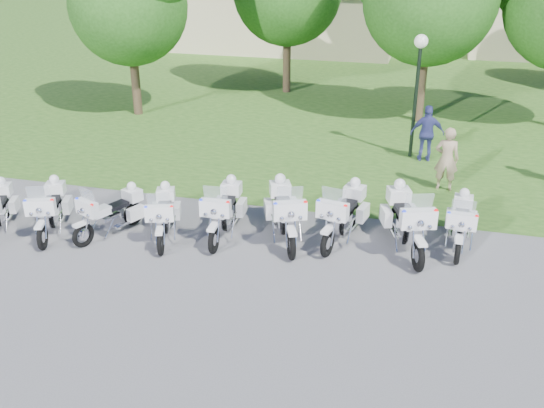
% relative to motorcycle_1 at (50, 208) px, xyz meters
% --- Properties ---
extents(ground, '(100.00, 100.00, 0.00)m').
position_rel_motorcycle_1_xyz_m(ground, '(5.38, -0.15, -0.65)').
color(ground, slate).
rests_on(ground, ground).
extents(grass_lawn, '(100.00, 48.00, 0.01)m').
position_rel_motorcycle_1_xyz_m(grass_lawn, '(5.38, 26.85, -0.64)').
color(grass_lawn, '#2C591C').
rests_on(grass_lawn, ground).
extents(motorcycle_1, '(1.25, 2.20, 1.54)m').
position_rel_motorcycle_1_xyz_m(motorcycle_1, '(0.00, 0.00, 0.00)').
color(motorcycle_1, black).
rests_on(motorcycle_1, ground).
extents(motorcycle_2, '(1.24, 2.03, 1.45)m').
position_rel_motorcycle_1_xyz_m(motorcycle_2, '(1.56, 0.30, -0.04)').
color(motorcycle_2, black).
rests_on(motorcycle_2, ground).
extents(motorcycle_3, '(1.17, 2.14, 1.49)m').
position_rel_motorcycle_1_xyz_m(motorcycle_3, '(2.89, 0.46, -0.02)').
color(motorcycle_3, black).
rests_on(motorcycle_3, ground).
extents(motorcycle_4, '(0.88, 2.40, 1.61)m').
position_rel_motorcycle_1_xyz_m(motorcycle_4, '(4.29, 1.00, 0.03)').
color(motorcycle_4, black).
rests_on(motorcycle_4, ground).
extents(motorcycle_5, '(1.45, 2.42, 1.72)m').
position_rel_motorcycle_1_xyz_m(motorcycle_5, '(5.81, 1.17, 0.07)').
color(motorcycle_5, black).
rests_on(motorcycle_5, ground).
extents(motorcycle_6, '(1.12, 2.44, 1.66)m').
position_rel_motorcycle_1_xyz_m(motorcycle_6, '(7.21, 1.53, 0.05)').
color(motorcycle_6, black).
rests_on(motorcycle_6, ground).
extents(motorcycle_7, '(1.39, 2.55, 1.77)m').
position_rel_motorcycle_1_xyz_m(motorcycle_7, '(8.73, 1.45, 0.10)').
color(motorcycle_7, black).
rests_on(motorcycle_7, ground).
extents(motorcycle_8, '(0.79, 2.24, 1.50)m').
position_rel_motorcycle_1_xyz_m(motorcycle_8, '(10.01, 1.89, -0.02)').
color(motorcycle_8, black).
rests_on(motorcycle_8, ground).
extents(lamp_post, '(0.44, 0.44, 4.07)m').
position_rel_motorcycle_1_xyz_m(lamp_post, '(8.50, 8.14, 2.43)').
color(lamp_post, black).
rests_on(lamp_post, ground).
extents(building_west, '(14.56, 8.32, 4.10)m').
position_rel_motorcycle_1_xyz_m(building_west, '(-0.62, 27.85, 1.42)').
color(building_west, '#C8BA90').
rests_on(building_west, ground).
extents(bystander_a, '(0.70, 0.47, 1.91)m').
position_rel_motorcycle_1_xyz_m(bystander_a, '(9.62, 5.42, 0.31)').
color(bystander_a, tan).
rests_on(bystander_a, ground).
extents(bystander_c, '(1.16, 0.62, 1.88)m').
position_rel_motorcycle_1_xyz_m(bystander_c, '(8.99, 7.85, 0.29)').
color(bystander_c, navy).
rests_on(bystander_c, ground).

